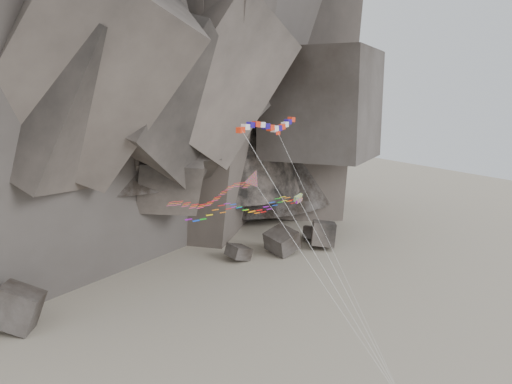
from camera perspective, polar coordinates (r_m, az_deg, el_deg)
headland at (r=110.82m, az=-20.37°, el=17.11°), size 110.00×70.00×84.00m
boulder_field at (r=80.24m, az=-16.18°, el=-9.85°), size 75.13×16.83×7.53m
delta_kite at (r=48.82m, az=-5.36°, el=-0.47°), size 17.34×16.53×21.53m
banner_kite at (r=52.11m, az=1.57°, el=7.46°), size 10.39×18.30×26.52m
parafoil_kite at (r=49.19m, az=-1.58°, el=-1.81°), size 16.35×14.05×18.81m
pennant_kite at (r=49.62m, az=6.16°, el=-1.07°), size 5.62×13.65×25.45m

